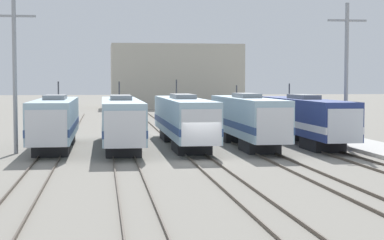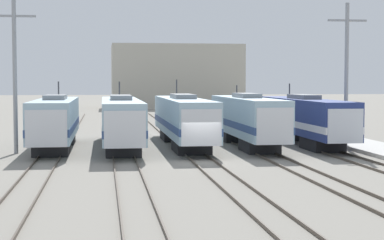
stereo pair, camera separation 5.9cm
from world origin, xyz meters
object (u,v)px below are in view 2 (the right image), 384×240
catenary_tower_left (15,72)px  catenary_tower_right (346,72)px  locomotive_center_right (248,119)px  locomotive_far_right (305,119)px  locomotive_center_left (121,121)px  locomotive_center (184,119)px  locomotive_far_left (55,121)px

catenary_tower_left → catenary_tower_right: same height
locomotive_center_right → locomotive_far_right: (4.95, 0.79, -0.06)m
locomotive_center_left → catenary_tower_left: 8.75m
locomotive_center → locomotive_center_right: size_ratio=1.15×
locomotive_center → catenary_tower_left: (-12.48, -3.53, 3.71)m
locomotive_far_left → locomotive_center: size_ratio=0.83×
catenary_tower_left → locomotive_center: bearing=15.8°
locomotive_center_left → locomotive_center: size_ratio=0.96×
locomotive_center_left → catenary_tower_right: 17.58m
locomotive_far_right → locomotive_center_right: bearing=-170.9°
locomotive_center_left → catenary_tower_right: (17.00, -2.43, 3.73)m
locomotive_center_right → catenary_tower_right: 8.35m
locomotive_far_right → catenary_tower_left: 22.93m
locomotive_far_left → locomotive_center_left: bearing=-0.7°
catenary_tower_left → catenary_tower_right: size_ratio=1.00×
locomotive_center_left → catenary_tower_left: (-7.53, -2.43, 3.73)m
locomotive_center_right → catenary_tower_right: size_ratio=1.56×
locomotive_far_left → locomotive_center_right: bearing=-0.2°
locomotive_far_left → locomotive_center: locomotive_center is taller
locomotive_far_left → locomotive_center_left: 4.95m
locomotive_center_right → locomotive_center_left: bearing=-179.9°
locomotive_far_left → catenary_tower_right: size_ratio=1.49×
locomotive_center_left → catenary_tower_left: catenary_tower_left is taller
locomotive_center → locomotive_far_left: bearing=-174.0°
locomotive_center_right → locomotive_far_right: size_ratio=0.93×
locomotive_far_left → locomotive_center_left: (4.95, -0.06, -0.01)m
locomotive_center_right → catenary_tower_right: bearing=-19.0°
catenary_tower_right → catenary_tower_left: bearing=180.0°
locomotive_center_left → locomotive_center: (4.95, 1.10, 0.02)m
locomotive_far_right → catenary_tower_left: (-22.39, -3.23, 3.74)m
locomotive_far_right → catenary_tower_right: size_ratio=1.67×
locomotive_far_left → locomotive_center: 9.96m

